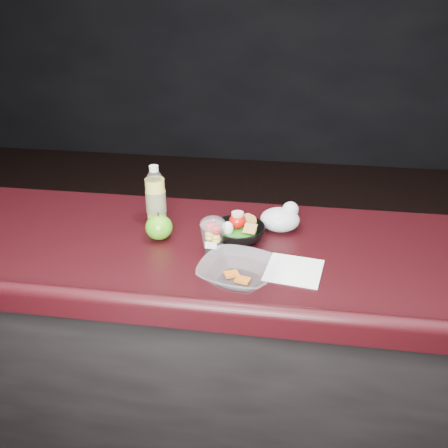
{
  "coord_description": "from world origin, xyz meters",
  "views": [
    {
      "loc": [
        0.21,
        -1.08,
        1.81
      ],
      "look_at": [
        -0.0,
        0.31,
        1.1
      ],
      "focal_mm": 40.0,
      "sensor_mm": 36.0,
      "label": 1
    }
  ],
  "objects": [
    {
      "name": "fruit_cup",
      "position": [
        -0.03,
        0.27,
        1.08
      ],
      "size": [
        0.08,
        0.08,
        0.12
      ],
      "color": "white",
      "rests_on": "counter"
    },
    {
      "name": "lemonade_bottle",
      "position": [
        -0.26,
        0.44,
        1.11
      ],
      "size": [
        0.07,
        0.07,
        0.21
      ],
      "color": "yellow",
      "rests_on": "counter"
    },
    {
      "name": "takeout_bowl",
      "position": [
        0.07,
        0.12,
        1.05
      ],
      "size": [
        0.27,
        0.27,
        0.05
      ],
      "rotation": [
        0.0,
        0.0,
        -0.25
      ],
      "color": "silver",
      "rests_on": "counter"
    },
    {
      "name": "plastic_bag",
      "position": [
        0.17,
        0.45,
        1.06
      ],
      "size": [
        0.13,
        0.11,
        0.1
      ],
      "color": "silver",
      "rests_on": "counter"
    },
    {
      "name": "green_apple",
      "position": [
        -0.22,
        0.33,
        1.06
      ],
      "size": [
        0.09,
        0.09,
        0.09
      ],
      "color": "#2C9010",
      "rests_on": "counter"
    },
    {
      "name": "paper_napkin",
      "position": [
        0.22,
        0.19,
        1.02
      ],
      "size": [
        0.18,
        0.18,
        0.0
      ],
      "primitive_type": "cube",
      "rotation": [
        0.0,
        0.0,
        -0.15
      ],
      "color": "white",
      "rests_on": "counter"
    },
    {
      "name": "snack_bowl",
      "position": [
        0.04,
        0.35,
        1.05
      ],
      "size": [
        0.22,
        0.22,
        0.1
      ],
      "rotation": [
        0.0,
        0.0,
        0.36
      ],
      "color": "black",
      "rests_on": "counter"
    },
    {
      "name": "counter",
      "position": [
        0.0,
        0.3,
        0.51
      ],
      "size": [
        4.06,
        0.71,
        1.02
      ],
      "color": "black",
      "rests_on": "ground"
    }
  ]
}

